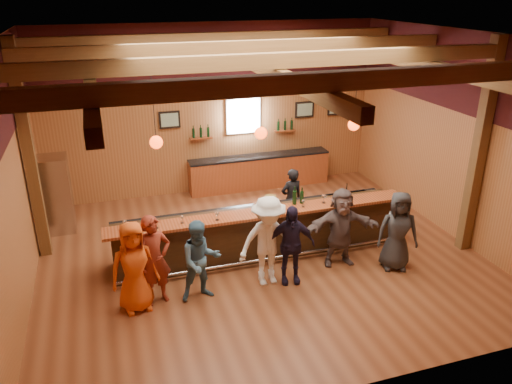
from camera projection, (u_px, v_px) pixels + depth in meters
room at (260, 106)px, 9.46m from camera, size 9.04×9.00×4.52m
bar_counter at (259, 230)px, 10.58m from camera, size 6.30×1.07×1.11m
back_bar_cabinet at (260, 171)px, 14.07m from camera, size 4.00×0.52×0.95m
window at (243, 116)px, 13.55m from camera, size 0.95×0.09×0.95m
framed_pictures at (273, 112)px, 13.77m from camera, size 5.35×0.05×0.45m
wine_shelves at (244, 132)px, 13.66m from camera, size 3.00×0.18×0.30m
pendant_lights at (261, 133)px, 9.60m from camera, size 4.24×0.24×1.37m
stainless_fridge at (55, 194)px, 11.43m from camera, size 0.70×0.70×1.80m
customer_orange at (134, 267)px, 8.60m from camera, size 0.89×0.65×1.68m
customer_redvest at (154, 260)px, 8.79m from camera, size 0.71×0.57×1.70m
customer_denim at (201, 261)px, 8.92m from camera, size 0.79×0.63×1.55m
customer_white at (268, 241)px, 9.34m from camera, size 1.18×0.71×1.79m
customer_navy at (290, 245)px, 9.43m from camera, size 1.00×0.57×1.60m
customer_brown at (341, 227)px, 10.04m from camera, size 1.58×0.67×1.66m
customer_dark at (398, 231)px, 9.89m from camera, size 0.93×0.76×1.65m
bartender at (291, 199)px, 11.58m from camera, size 0.59×0.43×1.48m
ice_bucket at (270, 202)px, 10.18m from camera, size 0.24×0.24×0.26m
bottle_a at (295, 197)px, 10.35m from camera, size 0.08×0.08×0.39m
bottle_b at (302, 197)px, 10.40m from camera, size 0.08×0.08×0.35m
glass_a at (125, 223)px, 9.30m from camera, size 0.08×0.08×0.18m
glass_b at (156, 222)px, 9.32m from camera, size 0.09×0.09×0.19m
glass_c at (182, 218)px, 9.54m from camera, size 0.07×0.07×0.16m
glass_d at (217, 214)px, 9.65m from camera, size 0.08×0.08×0.18m
glass_e at (255, 206)px, 10.03m from camera, size 0.08×0.08×0.18m
glass_f at (303, 202)px, 10.24m from camera, size 0.07×0.07×0.16m
glass_g at (324, 197)px, 10.41m from camera, size 0.09×0.09×0.19m
glass_h at (344, 195)px, 10.54m from camera, size 0.07×0.07×0.16m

